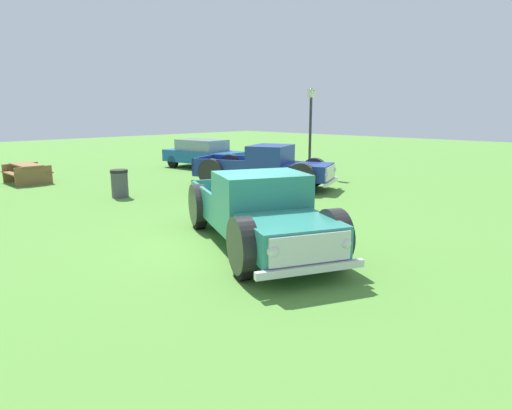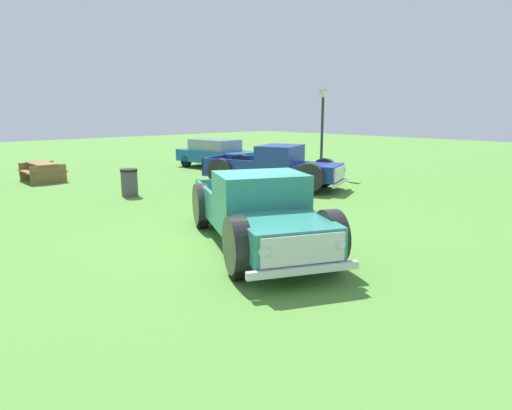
% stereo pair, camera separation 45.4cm
% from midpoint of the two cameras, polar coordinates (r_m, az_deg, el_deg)
% --- Properties ---
extents(ground_plane, '(80.00, 80.00, 0.00)m').
position_cam_midpoint_polar(ground_plane, '(9.81, -0.55, -5.12)').
color(ground_plane, '#548C38').
extents(pickup_truck_foreground, '(4.08, 5.65, 1.64)m').
position_cam_midpoint_polar(pickup_truck_foreground, '(9.23, 2.11, -1.20)').
color(pickup_truck_foreground, '#2D8475').
rests_on(pickup_truck_foreground, ground_plane).
extents(pickup_truck_behind_left, '(3.75, 5.66, 1.63)m').
position_cam_midpoint_polar(pickup_truck_behind_left, '(16.85, 4.10, 4.83)').
color(pickup_truck_behind_left, navy).
rests_on(pickup_truck_behind_left, ground_plane).
extents(sedan_distant_a, '(2.23, 4.56, 1.47)m').
position_cam_midpoint_polar(sedan_distant_a, '(22.79, -4.61, 6.71)').
color(sedan_distant_a, '#195699').
rests_on(sedan_distant_a, ground_plane).
extents(lamp_post_near, '(0.36, 0.36, 3.92)m').
position_cam_midpoint_polar(lamp_post_near, '(20.12, 9.22, 9.54)').
color(lamp_post_near, '#2D2D33').
rests_on(lamp_post_near, ground_plane).
extents(picnic_table, '(1.54, 1.85, 0.78)m').
position_cam_midpoint_polar(picnic_table, '(20.43, -25.42, 4.17)').
color(picnic_table, olive).
rests_on(picnic_table, ground_plane).
extents(trash_can, '(0.59, 0.59, 0.95)m').
position_cam_midpoint_polar(trash_can, '(15.80, -15.33, 2.85)').
color(trash_can, '#4C4C51').
rests_on(trash_can, ground_plane).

